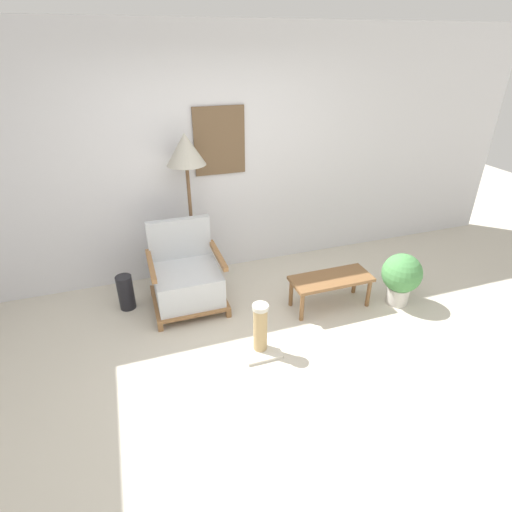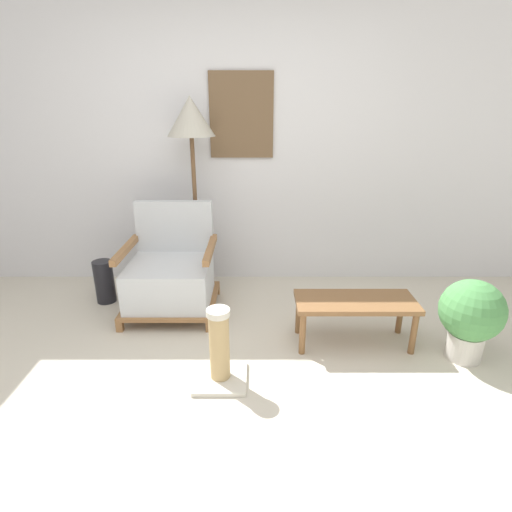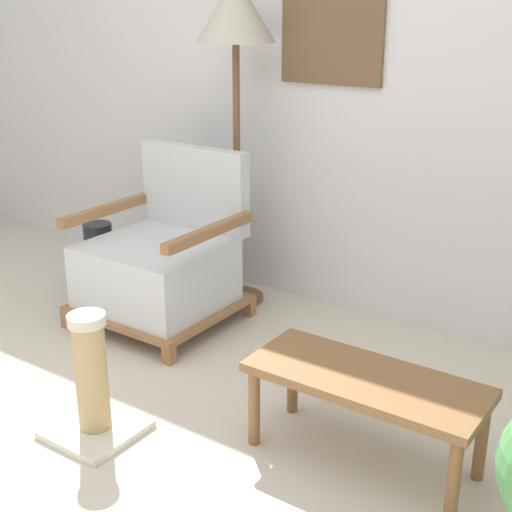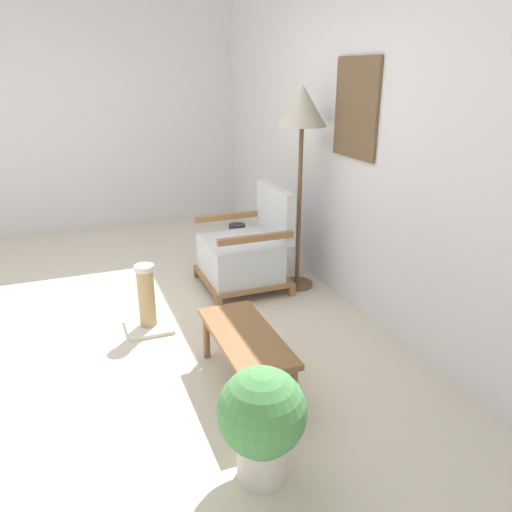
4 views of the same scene
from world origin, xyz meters
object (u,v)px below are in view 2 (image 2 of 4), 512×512
(floor_lamp, at_px, (191,127))
(scratching_post, at_px, (220,354))
(coffee_table, at_px, (355,306))
(armchair, at_px, (171,275))
(vase, at_px, (104,282))
(potted_plant, at_px, (471,315))

(floor_lamp, relative_size, scratching_post, 3.38)
(coffee_table, relative_size, scratching_post, 1.68)
(coffee_table, bearing_deg, floor_lamp, 142.76)
(armchair, xyz_separation_m, coffee_table, (1.41, -0.51, -0.01))
(vase, bearing_deg, armchair, -13.36)
(armchair, relative_size, potted_plant, 1.52)
(floor_lamp, bearing_deg, scratching_post, -77.17)
(potted_plant, height_order, scratching_post, potted_plant)
(armchair, distance_m, vase, 0.65)
(armchair, height_order, potted_plant, armchair)
(coffee_table, xyz_separation_m, potted_plant, (0.72, -0.19, 0.03))
(scratching_post, bearing_deg, floor_lamp, 102.83)
(armchair, relative_size, coffee_table, 1.03)
(armchair, relative_size, vase, 2.30)
(floor_lamp, distance_m, vase, 1.53)
(armchair, xyz_separation_m, potted_plant, (2.13, -0.70, 0.02))
(armchair, bearing_deg, scratching_post, -62.96)
(coffee_table, bearing_deg, vase, 162.05)
(potted_plant, xyz_separation_m, scratching_post, (-1.65, -0.24, -0.14))
(floor_lamp, bearing_deg, coffee_table, -37.24)
(coffee_table, bearing_deg, armchair, 160.09)
(floor_lamp, bearing_deg, vase, -160.03)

